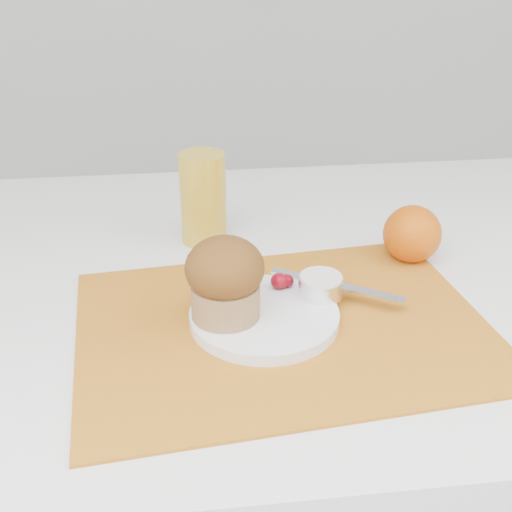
{
  "coord_description": "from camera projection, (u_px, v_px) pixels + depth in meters",
  "views": [
    {
      "loc": [
        -0.15,
        -0.72,
        1.17
      ],
      "look_at": [
        -0.07,
        -0.01,
        0.8
      ],
      "focal_mm": 45.0,
      "sensor_mm": 36.0,
      "label": 1
    }
  ],
  "objects": [
    {
      "name": "muffin",
      "position": [
        225.0,
        278.0,
        0.72
      ],
      "size": [
        0.09,
        0.09,
        0.1
      ],
      "color": "#A57D50",
      "rests_on": "plate"
    },
    {
      "name": "raspberry_near",
      "position": [
        287.0,
        281.0,
        0.8
      ],
      "size": [
        0.02,
        0.02,
        0.02
      ],
      "primitive_type": "ellipsoid",
      "color": "#50020B",
      "rests_on": "plate"
    },
    {
      "name": "juice_glass",
      "position": [
        203.0,
        198.0,
        0.93
      ],
      "size": [
        0.07,
        0.07,
        0.13
      ],
      "primitive_type": "cylinder",
      "rotation": [
        0.0,
        0.0,
        -0.06
      ],
      "color": "gold",
      "rests_on": "table"
    },
    {
      "name": "orange",
      "position": [
        412.0,
        234.0,
        0.89
      ],
      "size": [
        0.08,
        0.08,
        0.08
      ],
      "primitive_type": "sphere",
      "color": "#D25907",
      "rests_on": "table"
    },
    {
      "name": "plate",
      "position": [
        264.0,
        316.0,
        0.75
      ],
      "size": [
        0.23,
        0.23,
        0.01
      ],
      "primitive_type": "cylinder",
      "rotation": [
        0.0,
        0.0,
        -0.38
      ],
      "color": "white",
      "rests_on": "placemat"
    },
    {
      "name": "table",
      "position": [
        291.0,
        465.0,
        1.06
      ],
      "size": [
        1.2,
        0.8,
        0.75
      ],
      "primitive_type": "cube",
      "color": "white",
      "rests_on": "ground"
    },
    {
      "name": "placemat",
      "position": [
        283.0,
        326.0,
        0.75
      ],
      "size": [
        0.51,
        0.39,
        0.0
      ],
      "primitive_type": "cube",
      "rotation": [
        0.0,
        0.0,
        0.1
      ],
      "color": "#C2711B",
      "rests_on": "table"
    },
    {
      "name": "raspberry_far",
      "position": [
        279.0,
        281.0,
        0.79
      ],
      "size": [
        0.02,
        0.02,
        0.02
      ],
      "primitive_type": "ellipsoid",
      "color": "#60020C",
      "rests_on": "plate"
    },
    {
      "name": "butter_knife",
      "position": [
        336.0,
        285.0,
        0.8
      ],
      "size": [
        0.15,
        0.11,
        0.0
      ],
      "primitive_type": "cube",
      "rotation": [
        0.0,
        0.0,
        -0.58
      ],
      "color": "silver",
      "rests_on": "plate"
    },
    {
      "name": "cream",
      "position": [
        321.0,
        278.0,
        0.77
      ],
      "size": [
        0.05,
        0.05,
        0.01
      ],
      "primitive_type": "cylinder",
      "rotation": [
        0.0,
        0.0,
        -0.04
      ],
      "color": "white",
      "rests_on": "ramekin"
    },
    {
      "name": "ramekin",
      "position": [
        321.0,
        286.0,
        0.78
      ],
      "size": [
        0.06,
        0.06,
        0.02
      ],
      "primitive_type": "cylinder",
      "rotation": [
        0.0,
        0.0,
        -0.04
      ],
      "color": "white",
      "rests_on": "plate"
    }
  ]
}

